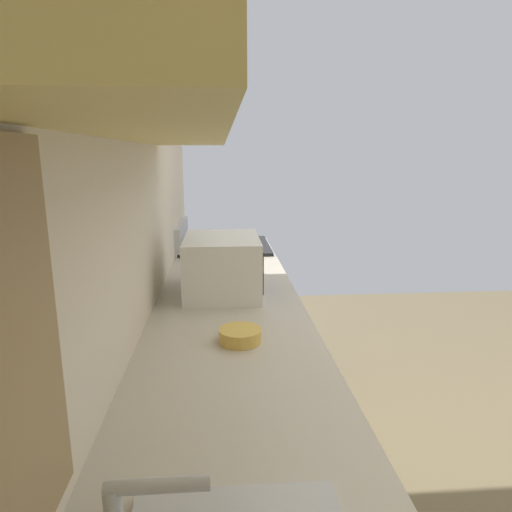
# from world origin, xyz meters

# --- Properties ---
(wall_back) EXTENTS (3.93, 0.12, 2.77)m
(wall_back) POSITION_xyz_m (0.00, 1.72, 1.38)
(wall_back) COLOR beige
(wall_back) RESTS_ON ground_plane
(counter_run) EXTENTS (3.00, 0.67, 0.91)m
(counter_run) POSITION_xyz_m (-0.40, 1.34, 0.45)
(counter_run) COLOR #E7DA7E
(counter_run) RESTS_ON ground_plane
(upper_cabinets) EXTENTS (1.90, 0.32, 0.62)m
(upper_cabinets) POSITION_xyz_m (-0.40, 1.50, 1.90)
(upper_cabinets) COLOR #E7D37A
(oven_range) EXTENTS (0.67, 0.66, 1.09)m
(oven_range) POSITION_xyz_m (1.43, 1.34, 0.47)
(oven_range) COLOR #B7BABF
(oven_range) RESTS_ON ground_plane
(microwave) EXTENTS (0.44, 0.35, 0.27)m
(microwave) POSITION_xyz_m (0.37, 1.36, 1.04)
(microwave) COLOR white
(microwave) RESTS_ON counter_run
(bowl) EXTENTS (0.15, 0.15, 0.05)m
(bowl) POSITION_xyz_m (-0.21, 1.30, 0.93)
(bowl) COLOR gold
(bowl) RESTS_ON counter_run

